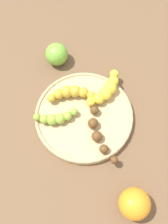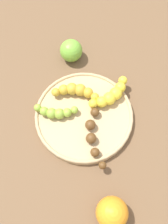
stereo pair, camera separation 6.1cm
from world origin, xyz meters
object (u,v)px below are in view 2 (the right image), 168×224
(banana_overripe, at_px, (94,132))
(banana_spotted, at_px, (76,91))
(orange_fruit, at_px, (113,212))
(banana_green, at_px, (56,112))
(fruit_bowl, at_px, (84,116))
(apple_green, at_px, (71,51))
(banana_yellow, at_px, (111,95))

(banana_overripe, distance_m, banana_spotted, 0.13)
(banana_overripe, distance_m, orange_fruit, 0.20)
(banana_green, bearing_deg, banana_spotted, 143.71)
(banana_overripe, xyz_separation_m, banana_green, (-0.08, -0.09, 0.00))
(fruit_bowl, distance_m, banana_green, 0.08)
(banana_spotted, height_order, apple_green, apple_green)
(apple_green, bearing_deg, banana_yellow, 22.71)
(orange_fruit, bearing_deg, fruit_bowl, -179.35)
(banana_overripe, bearing_deg, banana_green, -26.56)
(banana_yellow, distance_m, banana_green, 0.16)
(banana_green, bearing_deg, banana_overripe, 65.17)
(apple_green, bearing_deg, orange_fruit, -1.21)
(banana_overripe, bearing_deg, banana_yellow, -113.08)
(banana_spotted, height_order, banana_green, banana_spotted)
(banana_spotted, relative_size, apple_green, 1.84)
(banana_spotted, bearing_deg, orange_fruit, -156.26)
(fruit_bowl, xyz_separation_m, banana_overripe, (0.06, 0.01, 0.02))
(fruit_bowl, distance_m, banana_overripe, 0.06)
(banana_overripe, relative_size, orange_fruit, 2.46)
(banana_overripe, relative_size, apple_green, 2.75)
(banana_yellow, bearing_deg, banana_green, -111.48)
(fruit_bowl, distance_m, apple_green, 0.21)
(banana_overripe, relative_size, banana_spotted, 1.49)
(banana_overripe, height_order, banana_spotted, banana_spotted)
(orange_fruit, bearing_deg, apple_green, 178.79)
(banana_spotted, distance_m, banana_green, 0.08)
(banana_spotted, height_order, orange_fruit, orange_fruit)
(banana_green, distance_m, apple_green, 0.21)
(banana_yellow, height_order, apple_green, apple_green)
(orange_fruit, bearing_deg, banana_overripe, 177.67)
(banana_green, bearing_deg, orange_fruit, 33.42)
(banana_yellow, relative_size, orange_fruit, 1.66)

